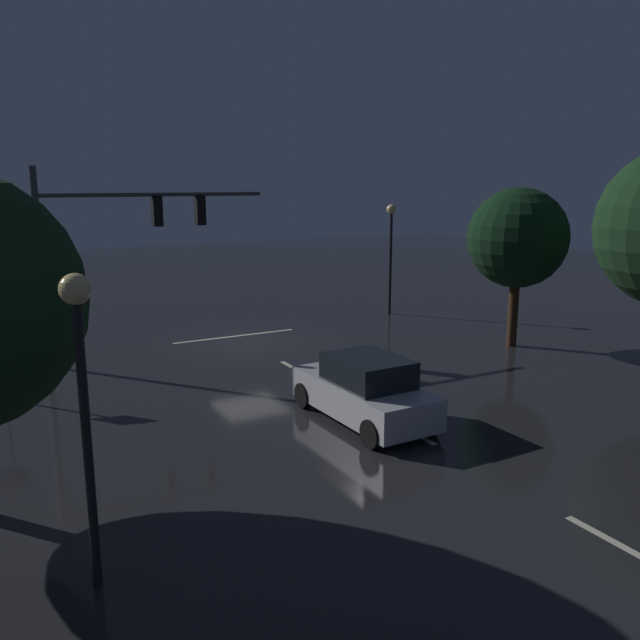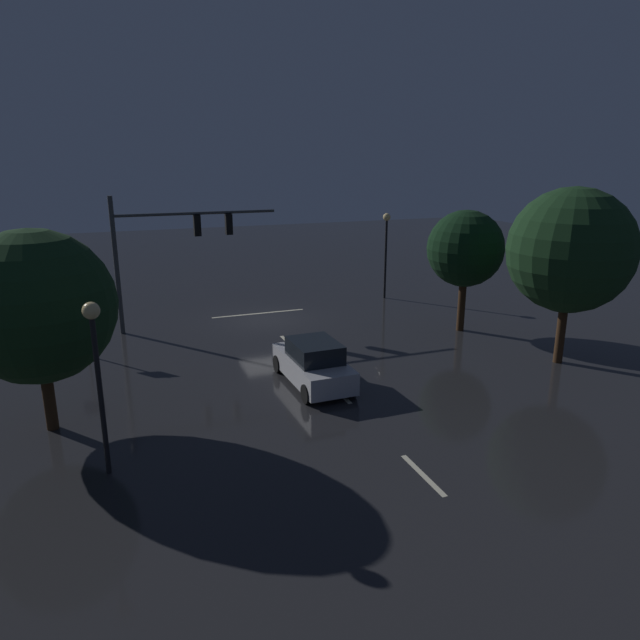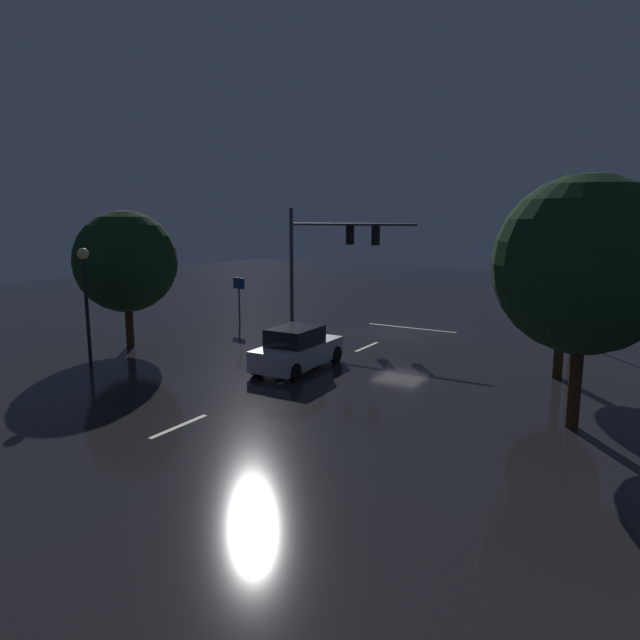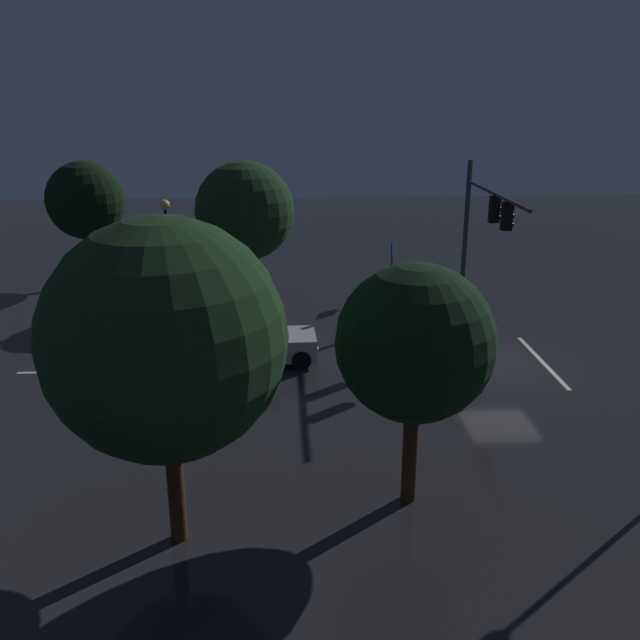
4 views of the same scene
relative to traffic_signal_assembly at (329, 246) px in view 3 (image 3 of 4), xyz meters
The scene contains 13 objects.
ground_plane 6.25m from the traffic_signal_assembly, behind, with size 80.00×80.00×0.00m, color #232326.
traffic_signal_assembly is the anchor object (origin of this frame).
lane_dash_far 7.51m from the traffic_signal_assembly, 137.01° to the left, with size 2.20×0.16×0.01m, color beige.
lane_dash_mid 11.94m from the traffic_signal_assembly, 113.78° to the left, with size 2.20×0.16×0.01m, color beige.
lane_dash_near 17.35m from the traffic_signal_assembly, 105.50° to the left, with size 2.20×0.16×0.01m, color beige.
stop_bar 6.35m from the traffic_signal_assembly, 165.18° to the right, with size 5.00×0.16×0.01m, color beige.
car_approaching 10.55m from the traffic_signal_assembly, 113.12° to the left, with size 2.00×4.41×1.70m.
street_lamp_left_kerb 12.57m from the traffic_signal_assembly, behind, with size 0.44×0.44×4.98m.
street_lamp_right_kerb 13.59m from the traffic_signal_assembly, 75.61° to the left, with size 0.44×0.44×4.73m.
route_sign 5.52m from the traffic_signal_assembly, 37.08° to the left, with size 0.89×0.24×2.69m.
tree_left_near 17.56m from the traffic_signal_assembly, 143.55° to the left, with size 4.90×4.90×7.08m.
tree_right_near 10.96m from the traffic_signal_assembly, 63.11° to the left, with size 4.60×4.60×6.24m.
tree_left_far 13.90m from the traffic_signal_assembly, 158.12° to the left, with size 3.59×3.59×5.78m.
Camera 3 is at (-11.55, 27.29, 5.88)m, focal length 32.23 mm.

